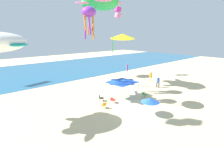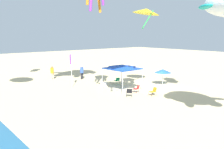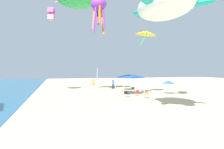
{
  "view_description": "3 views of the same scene",
  "coord_description": "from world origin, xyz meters",
  "px_view_note": "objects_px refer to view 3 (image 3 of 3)",
  "views": [
    {
      "loc": [
        -14.69,
        -12.23,
        8.48
      ],
      "look_at": [
        1.55,
        5.78,
        3.0
      ],
      "focal_mm": 28.08,
      "sensor_mm": 36.0,
      "label": 1
    },
    {
      "loc": [
        -17.88,
        20.87,
        6.09
      ],
      "look_at": [
        0.08,
        5.94,
        2.13
      ],
      "focal_mm": 38.88,
      "sensor_mm": 36.0,
      "label": 2
    },
    {
      "loc": [
        -23.81,
        13.43,
        3.33
      ],
      "look_at": [
        2.73,
        5.59,
        2.78
      ],
      "focal_mm": 30.99,
      "sensor_mm": 36.0,
      "label": 3
    }
  ],
  "objects_px": {
    "cooler_box": "(121,91)",
    "kite_octopus_purple": "(99,6)",
    "kite_turtle_white": "(166,5)",
    "kite_delta_yellow": "(146,33)",
    "beach_umbrella": "(168,82)",
    "person_watching_sky": "(113,83)",
    "folding_chair_left_of_tent": "(137,93)",
    "banner_flag": "(97,77)",
    "kite_box_magenta": "(51,14)",
    "folding_chair_facing_ocean": "(147,94)",
    "folding_chair_near_cooler": "(127,94)",
    "canopy_tent": "(129,76)",
    "person_by_tent": "(93,83)",
    "folding_chair_right_of_tent": "(133,89)"
  },
  "relations": [
    {
      "from": "folding_chair_left_of_tent",
      "to": "kite_turtle_white",
      "type": "xyz_separation_m",
      "value": [
        -11.36,
        2.78,
        7.38
      ]
    },
    {
      "from": "kite_octopus_purple",
      "to": "kite_turtle_white",
      "type": "distance_m",
      "value": 12.26
    },
    {
      "from": "banner_flag",
      "to": "kite_box_magenta",
      "type": "height_order",
      "value": "kite_box_magenta"
    },
    {
      "from": "beach_umbrella",
      "to": "kite_delta_yellow",
      "type": "distance_m",
      "value": 7.63
    },
    {
      "from": "banner_flag",
      "to": "kite_box_magenta",
      "type": "relative_size",
      "value": 1.79
    },
    {
      "from": "kite_delta_yellow",
      "to": "kite_octopus_purple",
      "type": "height_order",
      "value": "kite_octopus_purple"
    },
    {
      "from": "kite_box_magenta",
      "to": "kite_turtle_white",
      "type": "xyz_separation_m",
      "value": [
        -22.52,
        -7.97,
        -4.99
      ]
    },
    {
      "from": "folding_chair_facing_ocean",
      "to": "kite_delta_yellow",
      "type": "height_order",
      "value": "kite_delta_yellow"
    },
    {
      "from": "kite_turtle_white",
      "to": "kite_octopus_purple",
      "type": "bearing_deg",
      "value": -161.0
    },
    {
      "from": "folding_chair_facing_ocean",
      "to": "banner_flag",
      "type": "distance_m",
      "value": 9.68
    },
    {
      "from": "banner_flag",
      "to": "kite_octopus_purple",
      "type": "xyz_separation_m",
      "value": [
        -6.4,
        1.18,
        8.96
      ]
    },
    {
      "from": "beach_umbrella",
      "to": "kite_box_magenta",
      "type": "height_order",
      "value": "kite_box_magenta"
    },
    {
      "from": "folding_chair_right_of_tent",
      "to": "person_watching_sky",
      "type": "relative_size",
      "value": 0.44
    },
    {
      "from": "cooler_box",
      "to": "kite_octopus_purple",
      "type": "xyz_separation_m",
      "value": [
        -4.73,
        4.53,
        11.09
      ]
    },
    {
      "from": "canopy_tent",
      "to": "kite_turtle_white",
      "type": "bearing_deg",
      "value": 169.34
    },
    {
      "from": "kite_box_magenta",
      "to": "cooler_box",
      "type": "bearing_deg",
      "value": -15.3
    },
    {
      "from": "cooler_box",
      "to": "kite_delta_yellow",
      "type": "distance_m",
      "value": 9.62
    },
    {
      "from": "cooler_box",
      "to": "folding_chair_facing_ocean",
      "type": "bearing_deg",
      "value": -171.81
    },
    {
      "from": "kite_turtle_white",
      "to": "folding_chair_near_cooler",
      "type": "bearing_deg",
      "value": -178.0
    },
    {
      "from": "kite_delta_yellow",
      "to": "folding_chair_left_of_tent",
      "type": "bearing_deg",
      "value": 136.76
    },
    {
      "from": "folding_chair_near_cooler",
      "to": "banner_flag",
      "type": "relative_size",
      "value": 0.21
    },
    {
      "from": "kite_turtle_white",
      "to": "folding_chair_right_of_tent",
      "type": "bearing_deg",
      "value": 173.42
    },
    {
      "from": "folding_chair_right_of_tent",
      "to": "cooler_box",
      "type": "relative_size",
      "value": 1.17
    },
    {
      "from": "canopy_tent",
      "to": "folding_chair_left_of_tent",
      "type": "xyz_separation_m",
      "value": [
        -1.92,
        -0.28,
        -2.08
      ]
    },
    {
      "from": "person_watching_sky",
      "to": "folding_chair_left_of_tent",
      "type": "bearing_deg",
      "value": 65.71
    },
    {
      "from": "person_watching_sky",
      "to": "kite_delta_yellow",
      "type": "distance_m",
      "value": 12.47
    },
    {
      "from": "folding_chair_left_of_tent",
      "to": "person_by_tent",
      "type": "relative_size",
      "value": 0.45
    },
    {
      "from": "folding_chair_facing_ocean",
      "to": "kite_turtle_white",
      "type": "relative_size",
      "value": 0.13
    },
    {
      "from": "folding_chair_right_of_tent",
      "to": "kite_delta_yellow",
      "type": "height_order",
      "value": "kite_delta_yellow"
    },
    {
      "from": "banner_flag",
      "to": "kite_delta_yellow",
      "type": "xyz_separation_m",
      "value": [
        -6.4,
        -5.27,
        6.03
      ]
    },
    {
      "from": "kite_delta_yellow",
      "to": "person_by_tent",
      "type": "bearing_deg",
      "value": 60.34
    },
    {
      "from": "kite_octopus_purple",
      "to": "kite_turtle_white",
      "type": "xyz_separation_m",
      "value": [
        -11.55,
        -2.24,
        -3.44
      ]
    },
    {
      "from": "folding_chair_near_cooler",
      "to": "person_by_tent",
      "type": "xyz_separation_m",
      "value": [
        13.23,
        1.66,
        0.59
      ]
    },
    {
      "from": "canopy_tent",
      "to": "folding_chair_near_cooler",
      "type": "relative_size",
      "value": 4.13
    },
    {
      "from": "folding_chair_left_of_tent",
      "to": "kite_delta_yellow",
      "type": "relative_size",
      "value": 0.21
    },
    {
      "from": "folding_chair_left_of_tent",
      "to": "folding_chair_right_of_tent",
      "type": "distance_m",
      "value": 4.85
    },
    {
      "from": "canopy_tent",
      "to": "folding_chair_facing_ocean",
      "type": "xyz_separation_m",
      "value": [
        -3.79,
        -0.76,
        -2.08
      ]
    },
    {
      "from": "folding_chair_near_cooler",
      "to": "banner_flag",
      "type": "height_order",
      "value": "banner_flag"
    },
    {
      "from": "cooler_box",
      "to": "banner_flag",
      "type": "distance_m",
      "value": 4.31
    },
    {
      "from": "kite_turtle_white",
      "to": "beach_umbrella",
      "type": "bearing_deg",
      "value": 154.77
    },
    {
      "from": "kite_turtle_white",
      "to": "kite_delta_yellow",
      "type": "bearing_deg",
      "value": 167.99
    },
    {
      "from": "banner_flag",
      "to": "person_watching_sky",
      "type": "relative_size",
      "value": 2.09
    },
    {
      "from": "canopy_tent",
      "to": "cooler_box",
      "type": "distance_m",
      "value": 3.81
    },
    {
      "from": "folding_chair_near_cooler",
      "to": "kite_delta_yellow",
      "type": "bearing_deg",
      "value": -120.34
    },
    {
      "from": "person_watching_sky",
      "to": "kite_box_magenta",
      "type": "bearing_deg",
      "value": -30.13
    },
    {
      "from": "folding_chair_left_of_tent",
      "to": "person_by_tent",
      "type": "distance_m",
      "value": 13.02
    },
    {
      "from": "beach_umbrella",
      "to": "person_watching_sky",
      "type": "xyz_separation_m",
      "value": [
        9.49,
        5.26,
        -0.62
      ]
    },
    {
      "from": "cooler_box",
      "to": "kite_octopus_purple",
      "type": "bearing_deg",
      "value": 136.25
    },
    {
      "from": "person_by_tent",
      "to": "kite_box_magenta",
      "type": "xyz_separation_m",
      "value": [
        -1.42,
        7.44,
        11.77
      ]
    },
    {
      "from": "canopy_tent",
      "to": "folding_chair_right_of_tent",
      "type": "bearing_deg",
      "value": -31.41
    }
  ]
}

